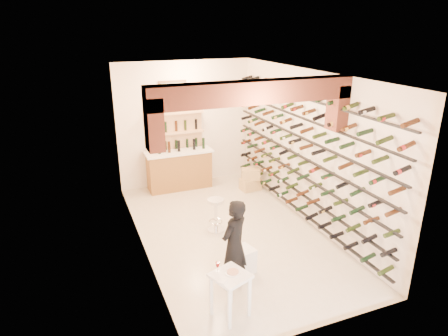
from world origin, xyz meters
The scene contains 11 objects.
ground centered at (0.00, 0.00, 0.00)m, with size 6.00×6.00×0.00m, color beige.
room_shell centered at (0.00, -0.26, 2.25)m, with size 3.52×6.02×3.21m.
wine_rack centered at (1.53, 0.00, 1.55)m, with size 0.32×5.70×2.56m.
back_counter centered at (-0.30, 2.65, 0.53)m, with size 1.70×0.62×1.29m.
back_shelving centered at (-0.30, 2.89, 1.17)m, with size 1.40×0.31×2.73m.
tasting_table centered at (-0.94, -2.29, 0.57)m, with size 0.62×0.62×0.85m.
white_stool centered at (-0.32, -1.36, 0.22)m, with size 0.35×0.35×0.44m, color white.
person centered at (-0.62, -1.68, 0.76)m, with size 0.56×0.37×1.53m, color black.
chrome_barstool centered at (-0.23, 0.17, 0.41)m, with size 0.36×0.36×0.70m.
crate_lower centered at (1.35, 1.85, 0.15)m, with size 0.50×0.35×0.30m, color tan.
crate_upper centered at (1.35, 1.85, 0.43)m, with size 0.46×0.31×0.27m, color tan.
Camera 1 is at (-2.79, -6.68, 4.04)m, focal length 31.86 mm.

